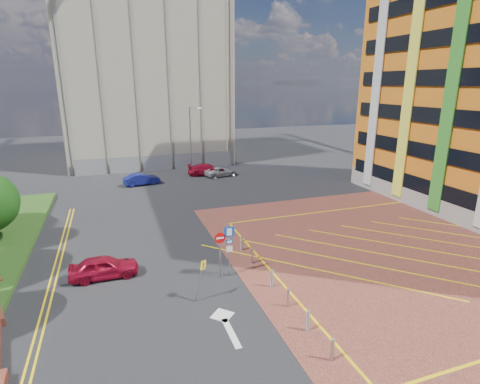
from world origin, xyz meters
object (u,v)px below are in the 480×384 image
car_red_back (207,170)px  car_silver_back (221,172)px  warning_sign (201,275)px  car_red_left (104,267)px  car_blue_back (142,179)px  lamp_back (191,137)px  sign_cluster (226,245)px

car_red_back → car_silver_back: 1.72m
warning_sign → car_red_back: (7.04, 26.47, -0.75)m
car_red_left → warning_sign: bearing=-131.8°
warning_sign → car_red_back: bearing=75.1°
car_blue_back → warning_sign: bearing=173.1°
warning_sign → car_red_left: warning_sign is taller
lamp_back → car_silver_back: size_ratio=2.01×
car_red_back → lamp_back: bearing=44.3°
lamp_back → car_blue_back: (-6.62, -4.58, -3.72)m
warning_sign → car_silver_back: bearing=71.7°
sign_cluster → car_blue_back: 22.66m
car_red_left → lamp_back: bearing=-23.2°
car_blue_back → sign_cluster: bearing=178.2°
sign_cluster → warning_sign: 2.82m
sign_cluster → car_silver_back: sign_cluster is taller
car_red_left → car_red_back: car_red_back is taller
warning_sign → car_red_left: (-4.72, 4.17, -0.78)m
sign_cluster → car_red_left: (-6.66, 2.18, -1.31)m
car_silver_back → car_red_back: bearing=43.0°
sign_cluster → car_red_back: sign_cluster is taller
car_blue_back → car_red_back: size_ratio=0.83×
car_red_back → car_silver_back: (1.41, -0.99, -0.13)m
car_silver_back → lamp_back: bearing=25.7°
sign_cluster → car_red_back: size_ratio=0.68×
sign_cluster → lamp_back: bearing=82.0°
sign_cluster → warning_sign: size_ratio=1.42×
lamp_back → car_red_back: (1.32, -2.54, -3.68)m
warning_sign → car_red_back: size_ratio=0.48×
lamp_back → warning_sign: lamp_back is taller
lamp_back → car_silver_back: lamp_back is taller
car_blue_back → car_red_left: bearing=160.3°
warning_sign → car_red_left: bearing=138.6°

